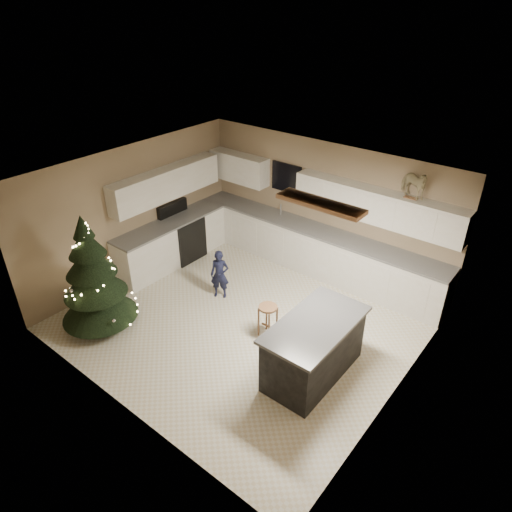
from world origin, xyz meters
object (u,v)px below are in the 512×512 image
at_px(christmas_tree, 94,283).
at_px(rocking_horse, 413,184).
at_px(toddler, 220,275).
at_px(bar_stool, 268,314).
at_px(island, 314,348).

height_order(christmas_tree, rocking_horse, rocking_horse).
bearing_deg(toddler, rocking_horse, 7.99).
distance_m(bar_stool, toddler, 1.42).
bearing_deg(bar_stool, toddler, 166.07).
xyz_separation_m(toddler, rocking_horse, (2.55, 2.02, 1.79)).
bearing_deg(rocking_horse, island, -162.45).
height_order(toddler, rocking_horse, rocking_horse).
bearing_deg(island, toddler, 165.80).
relative_size(island, christmas_tree, 0.82).
distance_m(bar_stool, christmas_tree, 2.90).
bearing_deg(island, christmas_tree, -159.69).
relative_size(bar_stool, rocking_horse, 0.93).
bearing_deg(christmas_tree, toddler, 61.50).
height_order(island, toddler, toddler).
relative_size(toddler, rocking_horse, 1.52).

